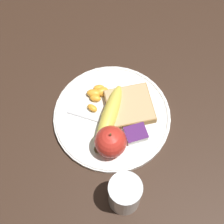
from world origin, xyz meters
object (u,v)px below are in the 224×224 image
object	(u,v)px
juice_glass	(125,194)
fork	(109,123)
banana	(109,118)
jam_packet	(136,134)
apple	(111,142)
plate	(112,116)
bread_slice	(130,106)

from	to	relation	value
juice_glass	fork	bearing A→B (deg)	-96.40
banana	jam_packet	world-z (taller)	banana
apple	juice_glass	bearing A→B (deg)	86.85
juice_glass	apple	distance (m)	0.12
fork	jam_packet	distance (m)	0.07
jam_packet	banana	bearing A→B (deg)	-47.56
plate	jam_packet	world-z (taller)	jam_packet
juice_glass	bread_slice	size ratio (longest dim) A/B	0.85
bread_slice	jam_packet	xyz separation A→B (m)	(0.01, 0.07, -0.00)
banana	apple	bearing A→B (deg)	76.65
plate	bread_slice	distance (m)	0.05
plate	juice_glass	world-z (taller)	juice_glass
juice_glass	fork	size ratio (longest dim) A/B	0.64
apple	banana	bearing A→B (deg)	-103.35
apple	fork	bearing A→B (deg)	-102.77
juice_glass	fork	xyz separation A→B (m)	(-0.02, -0.18, -0.03)
plate	banana	bearing A→B (deg)	46.97
banana	plate	bearing A→B (deg)	-133.03
apple	bread_slice	size ratio (longest dim) A/B	0.71
bread_slice	plate	bearing A→B (deg)	7.53
juice_glass	bread_slice	world-z (taller)	juice_glass
plate	bread_slice	size ratio (longest dim) A/B	2.43
bread_slice	banana	bearing A→B (deg)	18.09
plate	juice_glass	size ratio (longest dim) A/B	2.85
juice_glass	banana	distance (m)	0.18
jam_packet	apple	bearing A→B (deg)	9.46
banana	jam_packet	bearing A→B (deg)	132.44
juice_glass	fork	distance (m)	0.18
apple	bread_slice	bearing A→B (deg)	-131.38
juice_glass	bread_slice	bearing A→B (deg)	-111.43
apple	fork	distance (m)	0.07
fork	apple	bearing A→B (deg)	-67.04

